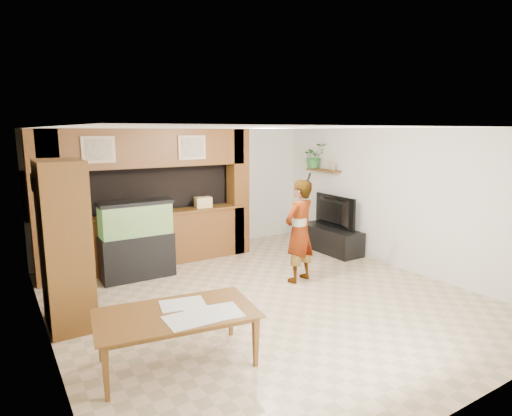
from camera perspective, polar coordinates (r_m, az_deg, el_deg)
floor at (r=6.81m, az=1.00°, el=-11.86°), size 6.50×6.50×0.00m
ceiling at (r=6.31m, az=1.07°, el=10.59°), size 6.50×6.50×0.00m
wall_back at (r=9.29m, az=-10.00°, el=2.30°), size 6.00×0.00×6.00m
wall_left at (r=5.45m, az=-26.51°, el=-4.27°), size 0.00×6.50×6.50m
wall_right at (r=8.43m, az=18.38°, el=1.12°), size 0.00×6.50×6.50m
partition at (r=8.39m, az=-14.41°, el=1.38°), size 4.20×0.99×2.60m
wall_clock at (r=6.33m, az=-27.58°, el=3.08°), size 0.05×0.25×0.25m
wall_shelf at (r=9.63m, az=8.96°, el=5.01°), size 0.25×0.90×0.04m
pantry_cabinet at (r=6.10m, az=-24.15°, el=-4.51°), size 0.55×0.90×2.21m
trash_can at (r=6.57m, az=-21.92°, el=-10.90°), size 0.30×0.30×0.55m
aquarium at (r=7.76m, az=-15.61°, el=-4.23°), size 1.24×0.47×1.38m
tv_stand at (r=9.37m, az=9.78°, el=-4.12°), size 0.56×1.54×0.51m
television at (r=9.24m, az=9.89°, el=-0.51°), size 0.19×1.20×0.69m
photo_frame at (r=9.40m, az=10.13°, el=5.54°), size 0.04×0.14×0.19m
potted_plant at (r=9.81m, az=7.72°, el=6.89°), size 0.55×0.49×0.56m
person at (r=7.31m, az=5.81°, el=-3.08°), size 0.73×0.57×1.76m
microphone at (r=7.06m, az=7.06°, el=4.06°), size 0.04×0.10×0.16m
dining_table at (r=4.99m, az=-10.40°, el=-16.86°), size 1.85×1.21×0.61m
newspaper_a at (r=4.81m, az=-5.65°, el=-13.76°), size 0.65×0.51×0.01m
newspaper_b at (r=4.71m, az=-8.41°, el=-14.35°), size 0.58×0.43×0.01m
newspaper_c at (r=5.08m, az=-9.76°, el=-12.50°), size 0.56×0.46×0.01m
counter_box at (r=8.64m, az=-7.06°, el=0.76°), size 0.34×0.24×0.21m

